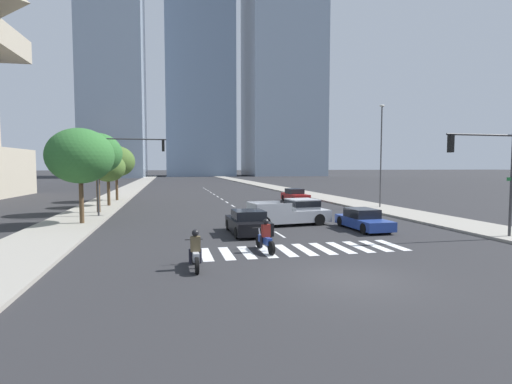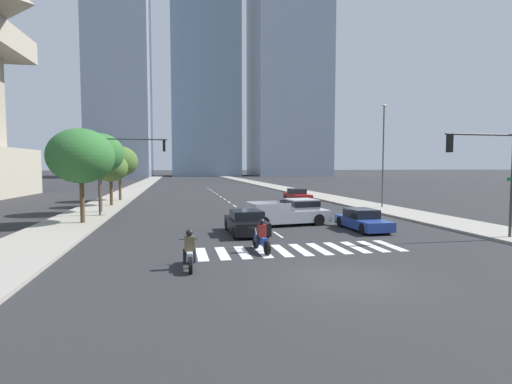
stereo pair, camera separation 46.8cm
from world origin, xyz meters
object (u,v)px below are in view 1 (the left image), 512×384
traffic_signal_far (124,159)px  street_tree_nearest (80,156)px  pickup_truck (290,212)px  traffic_signal_near (488,162)px  sedan_black_1 (248,223)px  street_lamp_east (381,149)px  sedan_red_2 (295,196)px  street_tree_fourth (116,161)px  street_tree_third (108,168)px  street_tree_second (97,154)px  motorcycle_lead (265,239)px  motorcycle_trailing (195,253)px  sedan_blue_0 (363,220)px

traffic_signal_far → street_tree_nearest: 4.32m
pickup_truck → traffic_signal_near: (8.24, -7.22, 3.20)m
sedan_black_1 → street_lamp_east: street_lamp_east is taller
sedan_black_1 → sedan_red_2: 20.55m
street_tree_fourth → sedan_black_1: bearing=-66.8°
traffic_signal_far → street_tree_nearest: bearing=-121.4°
pickup_truck → street_tree_third: bearing=126.0°
traffic_signal_near → street_tree_second: 26.87m
sedan_black_1 → pickup_truck: bearing=-52.3°
motorcycle_lead → street_tree_nearest: 14.53m
street_tree_third → street_lamp_east: bearing=-15.7°
sedan_red_2 → sedan_black_1: bearing=-28.6°
motorcycle_trailing → sedan_black_1: bearing=-26.8°
sedan_blue_0 → street_tree_third: street_tree_third is taller
street_lamp_east → sedan_black_1: bearing=-144.5°
street_tree_nearest → street_tree_second: 6.13m
sedan_red_2 → street_tree_nearest: 23.22m
traffic_signal_near → street_tree_second: street_tree_second is taller
street_tree_nearest → street_tree_second: street_tree_second is taller
traffic_signal_far → street_tree_nearest: size_ratio=1.00×
sedan_blue_0 → sedan_red_2: (1.92, 18.54, 0.06)m
pickup_truck → street_tree_fourth: (-13.24, 20.27, 3.54)m
traffic_signal_near → motorcycle_lead: bearing=0.4°
street_tree_second → street_tree_third: 5.56m
traffic_signal_near → traffic_signal_far: traffic_signal_far is taller
sedan_black_1 → traffic_signal_near: traffic_signal_near is taller
pickup_truck → sedan_red_2: (5.62, 15.79, -0.17)m
sedan_blue_0 → sedan_red_2: size_ratio=0.95×
sedan_black_1 → traffic_signal_far: 12.48m
sedan_black_1 → traffic_signal_near: 12.94m
traffic_signal_near → sedan_red_2: bearing=-83.5°
sedan_black_1 → street_tree_fourth: 25.25m
traffic_signal_near → sedan_black_1: bearing=-21.3°
sedan_blue_0 → traffic_signal_near: size_ratio=0.77×
traffic_signal_near → street_tree_second: (-21.48, 16.13, 0.81)m
street_tree_nearest → street_tree_third: street_tree_nearest is taller
sedan_red_2 → traffic_signal_far: bearing=-63.4°
motorcycle_lead → street_tree_nearest: street_tree_nearest is taller
pickup_truck → street_tree_second: 16.45m
motorcycle_trailing → traffic_signal_near: (15.04, 2.34, 3.43)m
sedan_blue_0 → street_tree_second: 21.01m
sedan_red_2 → pickup_truck: bearing=-22.2°
sedan_red_2 → street_tree_nearest: size_ratio=0.75×
motorcycle_lead → sedan_red_2: 24.85m
traffic_signal_far → street_tree_second: 3.34m
traffic_signal_near → street_tree_third: traffic_signal_near is taller
sedan_red_2 → sedan_blue_0: bearing=-8.5°
motorcycle_trailing → street_lamp_east: bearing=-46.5°
sedan_red_2 → street_tree_third: (-18.86, -1.43, 3.06)m
street_lamp_east → street_tree_fourth: (-24.18, 12.72, -1.00)m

